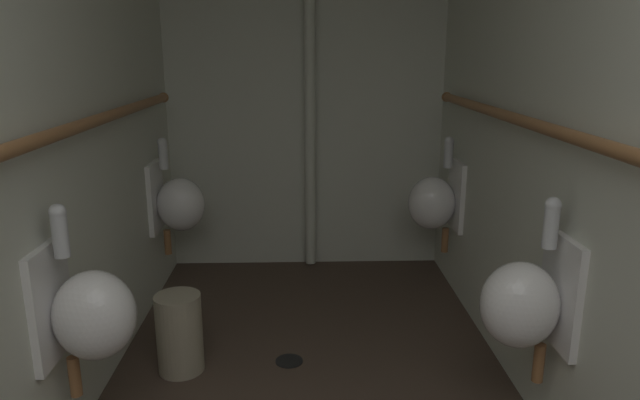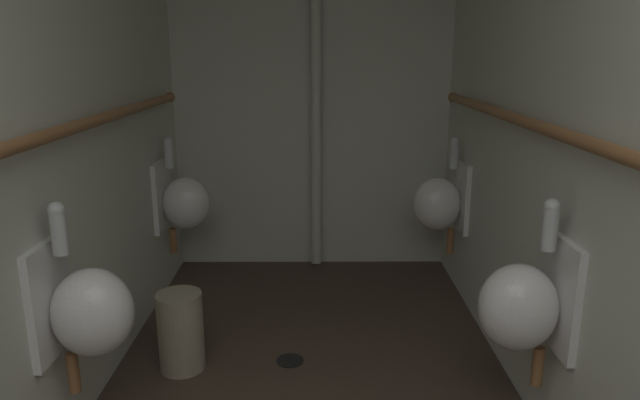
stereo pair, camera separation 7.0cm
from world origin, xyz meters
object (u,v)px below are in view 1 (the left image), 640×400
at_px(urinal_right_mid, 525,302).
at_px(floor_drain, 289,361).
at_px(standpipe_back_wall, 310,84).
at_px(urinal_right_far, 435,201).
at_px(urinal_left_mid, 88,312).
at_px(urinal_left_far, 177,203).
at_px(waste_bin, 180,333).

xyz_separation_m(urinal_right_mid, floor_drain, (-0.92, 0.63, -0.60)).
height_order(urinal_right_mid, standpipe_back_wall, standpipe_back_wall).
relative_size(urinal_right_far, standpipe_back_wall, 0.29).
bearing_deg(urinal_left_mid, urinal_left_far, 90.00).
distance_m(urinal_left_mid, urinal_left_far, 1.56).
bearing_deg(floor_drain, standpipe_back_wall, 84.28).
distance_m(urinal_left_far, urinal_right_mid, 2.24).
xyz_separation_m(urinal_left_mid, urinal_left_far, (0.00, 1.56, 0.00)).
height_order(urinal_left_mid, standpipe_back_wall, standpipe_back_wall).
xyz_separation_m(floor_drain, waste_bin, (-0.53, -0.06, 0.19)).
xyz_separation_m(urinal_left_far, standpipe_back_wall, (0.85, 0.43, 0.71)).
bearing_deg(waste_bin, urinal_right_mid, -21.35).
relative_size(urinal_right_mid, floor_drain, 5.39).
xyz_separation_m(urinal_left_mid, urinal_right_far, (1.64, 1.54, 0.00)).
bearing_deg(urinal_left_far, floor_drain, -51.43).
distance_m(urinal_left_mid, urinal_right_far, 2.25).
relative_size(urinal_left_mid, urinal_left_far, 1.00).
xyz_separation_m(urinal_right_mid, urinal_right_far, (0.00, 1.50, 0.00)).
relative_size(urinal_left_mid, floor_drain, 5.39).
xyz_separation_m(urinal_left_mid, urinal_right_mid, (1.64, 0.04, 0.00)).
height_order(urinal_left_mid, waste_bin, urinal_left_mid).
bearing_deg(urinal_left_far, urinal_left_mid, -90.00).
relative_size(urinal_right_far, waste_bin, 1.90).
bearing_deg(standpipe_back_wall, urinal_right_far, -29.90).
height_order(urinal_right_far, standpipe_back_wall, standpipe_back_wall).
height_order(urinal_left_mid, urinal_right_mid, same).
bearing_deg(urinal_left_far, urinal_right_far, -0.70).
height_order(standpipe_back_wall, waste_bin, standpipe_back_wall).
xyz_separation_m(urinal_right_mid, waste_bin, (-1.45, 0.57, -0.41)).
distance_m(urinal_right_far, floor_drain, 1.41).
xyz_separation_m(urinal_left_mid, floor_drain, (0.72, 0.66, -0.60)).
height_order(urinal_left_far, waste_bin, urinal_left_far).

